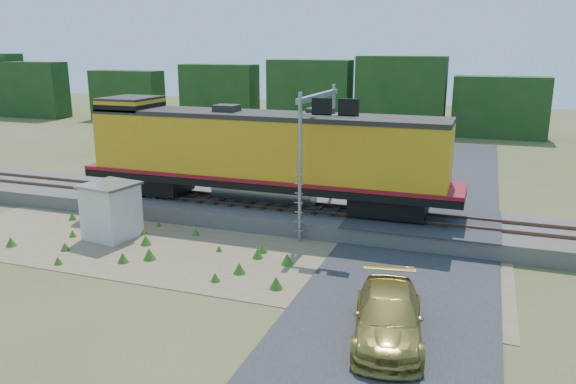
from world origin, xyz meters
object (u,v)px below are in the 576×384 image
at_px(shed, 111,210).
at_px(locomotive, 258,153).
at_px(signal_gantry, 321,125).
at_px(car, 388,317).

bearing_deg(shed, locomotive, 53.21).
relative_size(shed, signal_gantry, 0.38).
bearing_deg(car, signal_gantry, 108.25).
bearing_deg(car, locomotive, 120.46).
height_order(locomotive, car, locomotive).
xyz_separation_m(shed, car, (13.95, -5.15, -0.59)).
bearing_deg(shed, signal_gantry, 36.03).
distance_m(shed, car, 14.88).
distance_m(signal_gantry, car, 11.79).
distance_m(shed, signal_gantry, 10.70).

